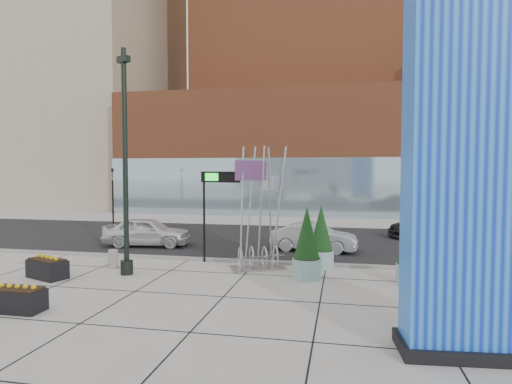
% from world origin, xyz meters
% --- Properties ---
extents(ground, '(160.00, 160.00, 0.00)m').
position_xyz_m(ground, '(0.00, 0.00, 0.00)').
color(ground, '#9E9991').
rests_on(ground, ground).
extents(street_asphalt, '(80.00, 12.00, 0.02)m').
position_xyz_m(street_asphalt, '(0.00, 10.00, 0.01)').
color(street_asphalt, black).
rests_on(street_asphalt, ground).
extents(curb_edge, '(80.00, 0.30, 0.12)m').
position_xyz_m(curb_edge, '(0.00, 4.00, 0.06)').
color(curb_edge, gray).
rests_on(curb_edge, ground).
extents(tower_podium, '(34.00, 10.00, 11.00)m').
position_xyz_m(tower_podium, '(1.00, 27.00, 5.50)').
color(tower_podium, '#9E512E').
rests_on(tower_podium, ground).
extents(tower_glass_front, '(34.00, 0.60, 5.00)m').
position_xyz_m(tower_glass_front, '(1.00, 22.20, 2.50)').
color(tower_glass_front, '#8CA5B2').
rests_on(tower_glass_front, ground).
extents(building_beige_left, '(18.00, 20.00, 34.00)m').
position_xyz_m(building_beige_left, '(-26.00, 34.00, 17.00)').
color(building_beige_left, tan).
rests_on(building_beige_left, ground).
extents(blue_pylon, '(3.14, 1.60, 10.10)m').
position_xyz_m(blue_pylon, '(7.38, -3.95, 4.88)').
color(blue_pylon, '#0D34C6').
rests_on(blue_pylon, ground).
extents(lamp_post, '(0.58, 0.47, 8.51)m').
position_xyz_m(lamp_post, '(-3.40, 1.06, 3.48)').
color(lamp_post, black).
rests_on(lamp_post, ground).
extents(public_art_sculpture, '(2.43, 1.86, 4.95)m').
position_xyz_m(public_art_sculpture, '(1.34, 3.00, 1.30)').
color(public_art_sculpture, '#B3B5B8').
rests_on(public_art_sculpture, ground).
extents(concrete_bollard, '(0.37, 0.37, 0.73)m').
position_xyz_m(concrete_bollard, '(-4.52, 2.00, 0.36)').
color(concrete_bollard, gray).
rests_on(concrete_bollard, ground).
extents(overhead_street_sign, '(1.82, 0.66, 3.91)m').
position_xyz_m(overhead_street_sign, '(-0.55, 3.80, 3.36)').
color(overhead_street_sign, black).
rests_on(overhead_street_sign, ground).
extents(round_planter_east, '(1.01, 1.01, 2.52)m').
position_xyz_m(round_planter_east, '(7.00, 1.80, 1.19)').
color(round_planter_east, '#85B3AC').
rests_on(round_planter_east, ground).
extents(round_planter_mid, '(1.06, 1.06, 2.66)m').
position_xyz_m(round_planter_mid, '(3.37, 1.80, 1.26)').
color(round_planter_mid, '#85B3AC').
rests_on(round_planter_mid, ground).
extents(round_planter_west, '(1.03, 1.03, 2.58)m').
position_xyz_m(round_planter_west, '(3.80, 3.60, 1.22)').
color(round_planter_west, '#85B3AC').
rests_on(round_planter_west, ground).
extents(box_planter_north, '(1.74, 1.29, 0.86)m').
position_xyz_m(box_planter_north, '(-5.99, -0.03, 0.39)').
color(box_planter_north, black).
rests_on(box_planter_north, ground).
extents(box_planter_south, '(1.45, 0.74, 0.79)m').
position_xyz_m(box_planter_south, '(-4.30, -3.48, 0.36)').
color(box_planter_south, black).
rests_on(box_planter_south, ground).
extents(car_white_west, '(4.63, 2.37, 1.51)m').
position_xyz_m(car_white_west, '(-5.32, 6.77, 0.75)').
color(car_white_west, silver).
rests_on(car_white_west, ground).
extents(car_silver_mid, '(4.26, 1.89, 1.36)m').
position_xyz_m(car_silver_mid, '(3.29, 7.09, 0.68)').
color(car_silver_mid, '#ADB1B5').
rests_on(car_silver_mid, ground).
extents(car_dark_east, '(5.29, 3.21, 1.43)m').
position_xyz_m(car_dark_east, '(9.71, 12.55, 0.72)').
color(car_dark_east, black).
rests_on(car_dark_east, ground).
extents(traffic_signal, '(0.15, 0.18, 4.10)m').
position_xyz_m(traffic_signal, '(-12.00, 15.00, 2.30)').
color(traffic_signal, black).
rests_on(traffic_signal, ground).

